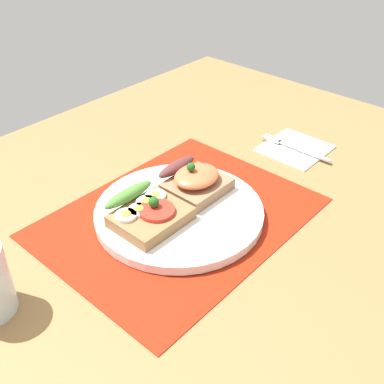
{
  "coord_description": "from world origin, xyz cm",
  "views": [
    {
      "loc": [
        -41.89,
        -40.07,
        45.47
      ],
      "look_at": [
        3.0,
        0.0,
        3.26
      ],
      "focal_mm": 44.01,
      "sensor_mm": 36.0,
      "label": 1
    }
  ],
  "objects_px": {
    "napkin": "(295,148)",
    "sandwich_egg_tomato": "(147,212)",
    "plate": "(179,212)",
    "sandwich_salmon": "(195,180)",
    "fork": "(293,147)"
  },
  "relations": [
    {
      "from": "sandwich_salmon",
      "to": "plate",
      "type": "bearing_deg",
      "value": -164.39
    },
    {
      "from": "sandwich_salmon",
      "to": "fork",
      "type": "height_order",
      "value": "sandwich_salmon"
    },
    {
      "from": "napkin",
      "to": "sandwich_egg_tomato",
      "type": "bearing_deg",
      "value": 174.21
    },
    {
      "from": "plate",
      "to": "sandwich_salmon",
      "type": "distance_m",
      "value": 0.06
    },
    {
      "from": "plate",
      "to": "sandwich_egg_tomato",
      "type": "distance_m",
      "value": 0.06
    },
    {
      "from": "fork",
      "to": "plate",
      "type": "bearing_deg",
      "value": 176.08
    },
    {
      "from": "plate",
      "to": "napkin",
      "type": "distance_m",
      "value": 0.31
    },
    {
      "from": "sandwich_salmon",
      "to": "napkin",
      "type": "height_order",
      "value": "sandwich_salmon"
    },
    {
      "from": "sandwich_egg_tomato",
      "to": "napkin",
      "type": "xyz_separation_m",
      "value": [
        0.36,
        -0.04,
        -0.03
      ]
    },
    {
      "from": "sandwich_salmon",
      "to": "napkin",
      "type": "bearing_deg",
      "value": -8.14
    },
    {
      "from": "sandwich_egg_tomato",
      "to": "sandwich_salmon",
      "type": "relative_size",
      "value": 1.09
    },
    {
      "from": "sandwich_egg_tomato",
      "to": "fork",
      "type": "relative_size",
      "value": 0.71
    },
    {
      "from": "sandwich_egg_tomato",
      "to": "sandwich_salmon",
      "type": "bearing_deg",
      "value": -0.09
    },
    {
      "from": "napkin",
      "to": "plate",
      "type": "bearing_deg",
      "value": 175.98
    },
    {
      "from": "plate",
      "to": "fork",
      "type": "height_order",
      "value": "plate"
    }
  ]
}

